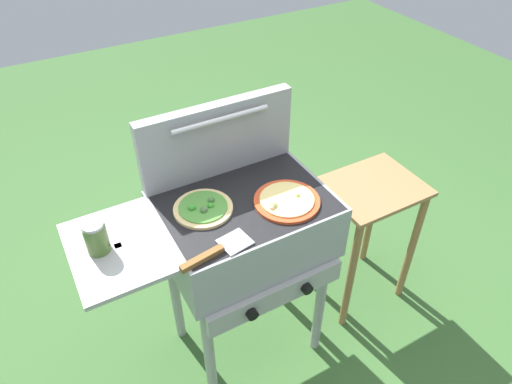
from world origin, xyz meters
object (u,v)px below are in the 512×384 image
object	(u,v)px
spatula	(216,251)
prep_table	(367,218)
grill	(242,230)
pizza_veggie	(203,208)
pizza_cheese	(287,201)
sauce_jar	(96,237)

from	to	relation	value
spatula	prep_table	xyz separation A→B (m)	(0.87, 0.19, -0.39)
grill	pizza_veggie	distance (m)	0.21
pizza_cheese	pizza_veggie	bearing A→B (deg)	158.61
pizza_cheese	sauce_jar	xyz separation A→B (m)	(-0.67, 0.10, 0.05)
grill	prep_table	world-z (taller)	grill
pizza_veggie	spatula	size ratio (longest dim) A/B	0.82
grill	pizza_cheese	xyz separation A→B (m)	(0.15, -0.08, 0.15)
grill	prep_table	bearing A→B (deg)	0.37
spatula	sauce_jar	bearing A→B (deg)	148.68
grill	pizza_cheese	distance (m)	0.23
pizza_cheese	spatula	bearing A→B (deg)	-162.89
grill	spatula	distance (m)	0.31
sauce_jar	prep_table	world-z (taller)	sauce_jar
pizza_veggie	sauce_jar	size ratio (longest dim) A/B	1.84
pizza_veggie	pizza_cheese	xyz separation A→B (m)	(0.29, -0.11, -0.00)
pizza_veggie	sauce_jar	bearing A→B (deg)	-177.67
grill	spatula	bearing A→B (deg)	-135.86
sauce_jar	grill	bearing A→B (deg)	-1.53
sauce_jar	pizza_cheese	bearing A→B (deg)	-8.27
sauce_jar	spatula	distance (m)	0.39
pizza_veggie	grill	bearing A→B (deg)	-11.68
prep_table	pizza_cheese	bearing A→B (deg)	-170.60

